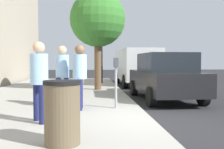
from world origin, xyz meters
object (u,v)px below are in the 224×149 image
pedestrian_at_meter (80,71)px  street_tree (98,20)px  parked_van_far (136,65)px  pedestrian_bystander (39,75)px  parked_sedan_near (164,76)px  parking_meter (116,72)px  traffic_signal (103,43)px  parking_officer (62,71)px  trash_bin (62,112)px

pedestrian_at_meter → street_tree: bearing=83.0°
parked_van_far → pedestrian_bystander: bearing=158.5°
pedestrian_bystander → street_tree: (6.30, -1.42, 2.23)m
parked_sedan_near → parked_van_far: 5.99m
parking_meter → pedestrian_at_meter: size_ratio=0.80×
parked_sedan_near → pedestrian_bystander: bearing=134.8°
parking_meter → parked_sedan_near: bearing=-41.7°
parked_sedan_near → traffic_signal: bearing=18.3°
traffic_signal → pedestrian_at_meter: bearing=172.8°
pedestrian_at_meter → parked_van_far: parked_van_far is taller
parking_officer → pedestrian_bystander: bearing=-66.0°
pedestrian_bystander → trash_bin: pedestrian_bystander is taller
pedestrian_at_meter → traffic_signal: size_ratio=0.49×
trash_bin → parked_van_far: bearing=-15.8°
pedestrian_at_meter → traffic_signal: 8.63m
parked_sedan_near → street_tree: bearing=44.7°
parked_van_far → parking_meter: bearing=166.0°
parking_meter → parking_officer: bearing=73.6°
pedestrian_at_meter → parked_van_far: (8.37, -3.07, 0.07)m
pedestrian_at_meter → street_tree: size_ratio=0.39×
parking_meter → parked_sedan_near: size_ratio=0.32×
pedestrian_at_meter → parked_sedan_near: bearing=38.2°
parked_sedan_near → trash_bin: 6.24m
pedestrian_bystander → traffic_signal: size_ratio=0.48×
pedestrian_bystander → parked_sedan_near: pedestrian_bystander is taller
street_tree → traffic_signal: size_ratio=1.27×
parking_meter → parked_van_far: size_ratio=0.27×
parked_sedan_near → traffic_signal: 6.60m
pedestrian_at_meter → parking_officer: (0.51, 0.52, 0.00)m
parking_officer → traffic_signal: (7.94, -1.59, 1.38)m
parking_meter → pedestrian_at_meter: bearing=93.6°
parked_sedan_near → trash_bin: bearing=148.9°
street_tree → parked_sedan_near: bearing=-135.3°
parked_van_far → traffic_signal: 2.40m
parking_meter → trash_bin: 3.27m
parking_officer → parked_van_far: parked_van_far is taller
street_tree → parked_van_far: bearing=-34.8°
trash_bin → pedestrian_at_meter: bearing=-2.8°
pedestrian_at_meter → trash_bin: bearing=-92.5°
parking_officer → parked_sedan_near: size_ratio=0.40×
parked_van_far → parked_sedan_near: bearing=-180.0°
traffic_signal → pedestrian_bystander: bearing=169.4°
parking_meter → pedestrian_bystander: pedestrian_bystander is taller
pedestrian_at_meter → pedestrian_bystander: 1.65m
street_tree → parking_meter: bearing=-175.5°
street_tree → trash_bin: bearing=174.4°
parking_meter → parked_sedan_near: 3.12m
parking_officer → parked_van_far: bearing=97.3°
pedestrian_at_meter → pedestrian_bystander: (-1.45, 0.80, -0.02)m
parking_meter → parked_sedan_near: (2.32, -2.07, -0.27)m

